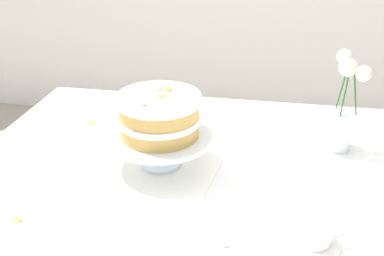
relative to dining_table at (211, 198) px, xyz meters
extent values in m
cube|color=white|center=(0.00, 0.02, 0.07)|extent=(1.40, 1.00, 0.03)
cylinder|color=brown|center=(-0.60, 0.42, -0.30)|extent=(0.06, 0.06, 0.71)
cylinder|color=brown|center=(0.60, 0.42, -0.30)|extent=(0.06, 0.06, 0.71)
cube|color=white|center=(-0.14, 0.00, 0.09)|extent=(0.36, 0.36, 0.00)
cylinder|color=silver|center=(-0.14, 0.00, 0.10)|extent=(0.11, 0.11, 0.01)
cylinder|color=silver|center=(-0.14, 0.00, 0.14)|extent=(0.03, 0.03, 0.07)
cylinder|color=silver|center=(-0.14, 0.00, 0.18)|extent=(0.29, 0.29, 0.01)
cylinder|color=tan|center=(-0.14, 0.00, 0.21)|extent=(0.21, 0.21, 0.04)
cylinder|color=white|center=(-0.14, 0.00, 0.24)|extent=(0.22, 0.22, 0.02)
cylinder|color=tan|center=(-0.14, 0.00, 0.26)|extent=(0.21, 0.21, 0.04)
cylinder|color=white|center=(-0.14, 0.00, 0.29)|extent=(0.22, 0.22, 0.02)
ellipsoid|color=pink|center=(-0.16, -0.06, 0.31)|extent=(0.03, 0.03, 0.01)
ellipsoid|color=pink|center=(-0.15, 0.05, 0.31)|extent=(0.04, 0.04, 0.01)
ellipsoid|color=orange|center=(-0.13, 0.04, 0.31)|extent=(0.03, 0.03, 0.01)
ellipsoid|color=yellow|center=(-0.13, 0.00, 0.31)|extent=(0.04, 0.03, 0.00)
cylinder|color=silver|center=(0.36, 0.19, 0.13)|extent=(0.06, 0.06, 0.07)
cone|color=silver|center=(0.36, 0.19, 0.19)|extent=(0.11, 0.11, 0.06)
cylinder|color=#2D6028|center=(0.38, 0.19, 0.27)|extent=(0.03, 0.01, 0.13)
sphere|color=silver|center=(0.39, 0.19, 0.33)|extent=(0.04, 0.04, 0.04)
cylinder|color=#2D6028|center=(0.35, 0.21, 0.29)|extent=(0.02, 0.03, 0.16)
sphere|color=silver|center=(0.34, 0.23, 0.37)|extent=(0.04, 0.04, 0.04)
cylinder|color=#2D6028|center=(0.35, 0.18, 0.28)|extent=(0.01, 0.02, 0.15)
sphere|color=#F6EBC2|center=(0.35, 0.18, 0.35)|extent=(0.05, 0.05, 0.05)
cylinder|color=white|center=(0.26, -0.25, 0.09)|extent=(0.12, 0.12, 0.01)
cylinder|color=white|center=(0.26, -0.25, 0.12)|extent=(0.08, 0.08, 0.05)
torus|color=white|center=(0.30, -0.25, 0.12)|extent=(0.03, 0.01, 0.03)
ellipsoid|color=pink|center=(0.07, -0.29, 0.09)|extent=(0.04, 0.04, 0.00)
ellipsoid|color=yellow|center=(-0.41, -0.29, 0.09)|extent=(0.03, 0.02, 0.01)
ellipsoid|color=yellow|center=(-0.44, 0.23, 0.09)|extent=(0.05, 0.05, 0.01)
ellipsoid|color=orange|center=(-0.08, 0.21, 0.09)|extent=(0.03, 0.04, 0.01)
camera|label=1|loc=(0.13, -1.04, 0.74)|focal=41.57mm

